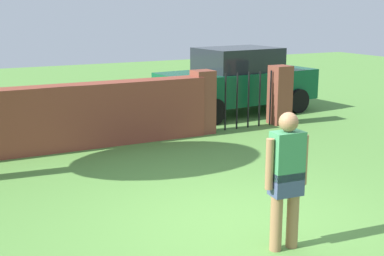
# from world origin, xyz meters

# --- Properties ---
(ground_plane) EXTENTS (40.00, 40.00, 0.00)m
(ground_plane) POSITION_xyz_m (0.00, 0.00, 0.00)
(ground_plane) COLOR #568C3D
(brick_wall) EXTENTS (6.91, 0.50, 1.28)m
(brick_wall) POSITION_xyz_m (-1.50, 4.68, 0.64)
(brick_wall) COLOR brown
(brick_wall) RESTS_ON ground
(person) EXTENTS (0.54, 0.25, 1.62)m
(person) POSITION_xyz_m (0.15, -0.86, 0.90)
(person) COLOR #9E704C
(person) RESTS_ON ground
(fence_gate) EXTENTS (2.53, 0.44, 1.40)m
(fence_gate) POSITION_xyz_m (3.10, 4.68, 0.70)
(fence_gate) COLOR brown
(fence_gate) RESTS_ON ground
(car) EXTENTS (4.34, 2.22, 1.72)m
(car) POSITION_xyz_m (3.95, 6.28, 0.86)
(car) COLOR #0C4C2D
(car) RESTS_ON ground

